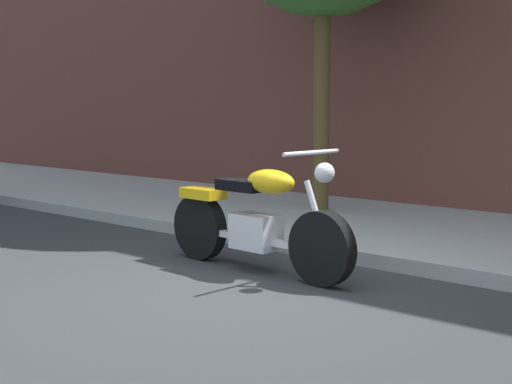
# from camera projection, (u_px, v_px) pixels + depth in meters

# --- Properties ---
(ground_plane) EXTENTS (60.00, 60.00, 0.00)m
(ground_plane) POSITION_uv_depth(u_px,v_px,m) (248.00, 291.00, 5.97)
(ground_plane) COLOR #303335
(sidewalk) EXTENTS (25.21, 3.25, 0.14)m
(sidewalk) POSITION_uv_depth(u_px,v_px,m) (425.00, 234.00, 8.21)
(sidewalk) COLOR #A3A3A3
(sidewalk) RESTS_ON ground
(motorcycle) EXTENTS (2.18, 0.70, 1.14)m
(motorcycle) POSITION_uv_depth(u_px,v_px,m) (256.00, 222.00, 6.63)
(motorcycle) COLOR black
(motorcycle) RESTS_ON ground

